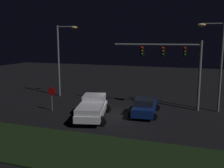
{
  "coord_description": "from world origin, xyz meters",
  "views": [
    {
      "loc": [
        6.89,
        -21.85,
        6.69
      ],
      "look_at": [
        -1.14,
        1.53,
        2.36
      ],
      "focal_mm": 41.86,
      "sensor_mm": 36.0,
      "label": 1
    }
  ],
  "objects_px": {
    "car_sedan": "(145,107)",
    "street_lamp_right": "(216,56)",
    "stop_sign": "(51,94)",
    "pickup_truck": "(92,107)",
    "traffic_signal_gantry": "(173,58)",
    "street_lamp_left": "(62,52)"
  },
  "relations": [
    {
      "from": "car_sedan",
      "to": "street_lamp_right",
      "type": "distance_m",
      "value": 7.9
    },
    {
      "from": "traffic_signal_gantry",
      "to": "street_lamp_right",
      "type": "bearing_deg",
      "value": 3.04
    },
    {
      "from": "traffic_signal_gantry",
      "to": "street_lamp_left",
      "type": "xyz_separation_m",
      "value": [
        -12.57,
        1.4,
        0.21
      ]
    },
    {
      "from": "pickup_truck",
      "to": "traffic_signal_gantry",
      "type": "xyz_separation_m",
      "value": [
        5.99,
        5.35,
        3.9
      ]
    },
    {
      "from": "car_sedan",
      "to": "traffic_signal_gantry",
      "type": "relative_size",
      "value": 0.55
    },
    {
      "from": "car_sedan",
      "to": "street_lamp_left",
      "type": "relative_size",
      "value": 0.56
    },
    {
      "from": "car_sedan",
      "to": "street_lamp_left",
      "type": "distance_m",
      "value": 12.27
    },
    {
      "from": "pickup_truck",
      "to": "stop_sign",
      "type": "xyz_separation_m",
      "value": [
        -4.46,
        0.8,
        0.56
      ]
    },
    {
      "from": "car_sedan",
      "to": "traffic_signal_gantry",
      "type": "height_order",
      "value": "traffic_signal_gantry"
    },
    {
      "from": "pickup_truck",
      "to": "street_lamp_left",
      "type": "distance_m",
      "value": 10.28
    },
    {
      "from": "pickup_truck",
      "to": "street_lamp_left",
      "type": "xyz_separation_m",
      "value": [
        -6.58,
        6.75,
        4.11
      ]
    },
    {
      "from": "street_lamp_right",
      "to": "stop_sign",
      "type": "distance_m",
      "value": 15.41
    },
    {
      "from": "street_lamp_left",
      "to": "car_sedan",
      "type": "bearing_deg",
      "value": -22.51
    },
    {
      "from": "pickup_truck",
      "to": "stop_sign",
      "type": "relative_size",
      "value": 2.57
    },
    {
      "from": "stop_sign",
      "to": "car_sedan",
      "type": "bearing_deg",
      "value": 10.41
    },
    {
      "from": "street_lamp_right",
      "to": "street_lamp_left",
      "type": "bearing_deg",
      "value": 175.81
    },
    {
      "from": "pickup_truck",
      "to": "traffic_signal_gantry",
      "type": "relative_size",
      "value": 0.69
    },
    {
      "from": "car_sedan",
      "to": "stop_sign",
      "type": "distance_m",
      "value": 8.65
    },
    {
      "from": "pickup_truck",
      "to": "street_lamp_right",
      "type": "bearing_deg",
      "value": -74.3
    },
    {
      "from": "car_sedan",
      "to": "street_lamp_right",
      "type": "relative_size",
      "value": 0.56
    },
    {
      "from": "pickup_truck",
      "to": "stop_sign",
      "type": "distance_m",
      "value": 4.57
    },
    {
      "from": "pickup_truck",
      "to": "traffic_signal_gantry",
      "type": "distance_m",
      "value": 8.93
    }
  ]
}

